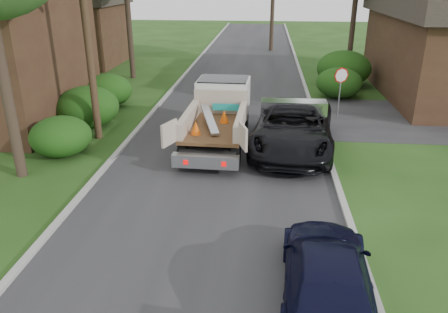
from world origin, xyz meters
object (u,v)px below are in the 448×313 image
Objects in this scene: utility_pole at (85,13)px; black_pickup at (293,127)px; house_left_far at (74,24)px; stop_sign at (341,82)px; flatbed_truck at (220,110)px; navy_suv at (327,273)px.

black_pickup is at bearing -3.34° from utility_pole.
house_left_far is 1.14× the size of black_pickup.
stop_sign is 11.91m from utility_pole.
house_left_far is 23.98m from black_pickup.
utility_pole is 6.52m from flatbed_truck.
flatbed_truck is (5.21, 0.46, -3.89)m from utility_pole.
navy_suv is (3.29, -9.88, -0.61)m from flatbed_truck.
stop_sign is at bearing -34.81° from house_left_far.
black_pickup is at bearing -84.78° from navy_suv.
house_left_far reaches higher than flatbed_truck.
flatbed_truck is at bearing -51.37° from house_left_far.
house_left_far is at bearing 115.23° from utility_pole.
flatbed_truck is 10.43m from navy_suv.
utility_pole is 13.47m from navy_suv.
black_pickup is at bearing -118.49° from stop_sign.
flatbed_truck is 1.36× the size of navy_suv.
utility_pole is at bearing -173.36° from flatbed_truck.
black_pickup is (-2.44, -4.50, -0.86)m from stop_sign.
utility_pole is 1.32× the size of house_left_far.
utility_pole reaches higher than house_left_far.
black_pickup is (3.02, -0.94, -0.36)m from flatbed_truck.
black_pickup is at bearing -15.62° from flatbed_truck.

